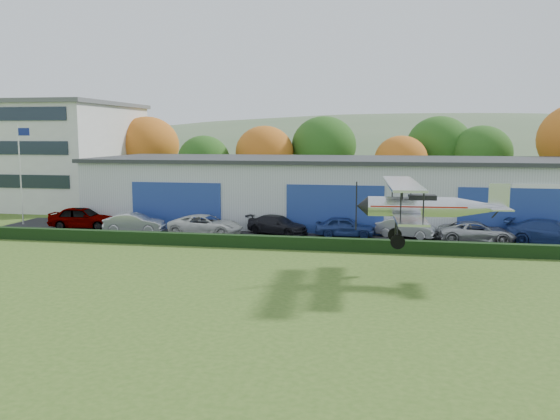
% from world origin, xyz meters
% --- Properties ---
extents(ground, '(300.00, 300.00, 0.00)m').
position_xyz_m(ground, '(0.00, 0.00, 0.00)').
color(ground, '#39581B').
rests_on(ground, ground).
extents(apron, '(48.00, 9.00, 0.05)m').
position_xyz_m(apron, '(3.00, 21.00, 0.03)').
color(apron, black).
rests_on(apron, ground).
extents(hedge, '(46.00, 0.60, 0.80)m').
position_xyz_m(hedge, '(3.00, 16.20, 0.40)').
color(hedge, black).
rests_on(hedge, ground).
extents(hangar, '(40.60, 12.60, 5.30)m').
position_xyz_m(hangar, '(5.00, 27.98, 2.66)').
color(hangar, '#B2B7BC').
rests_on(hangar, ground).
extents(office_block, '(20.60, 15.60, 10.40)m').
position_xyz_m(office_block, '(-28.00, 35.00, 5.21)').
color(office_block, silver).
rests_on(office_block, ground).
extents(flagpole, '(1.05, 0.10, 8.00)m').
position_xyz_m(flagpole, '(-19.88, 22.00, 4.78)').
color(flagpole, silver).
rests_on(flagpole, ground).
extents(tree_belt, '(75.70, 13.22, 10.12)m').
position_xyz_m(tree_belt, '(0.85, 40.62, 5.61)').
color(tree_belt, '#3D2614').
rests_on(tree_belt, ground).
extents(distant_hills, '(430.00, 196.00, 56.00)m').
position_xyz_m(distant_hills, '(-4.38, 140.00, -13.05)').
color(distant_hills, '#4C6642').
rests_on(distant_hills, ground).
extents(car_0, '(5.10, 2.47, 1.68)m').
position_xyz_m(car_0, '(-14.22, 20.94, 0.89)').
color(car_0, gray).
rests_on(car_0, apron).
extents(car_1, '(4.49, 1.92, 1.44)m').
position_xyz_m(car_1, '(-9.43, 19.83, 0.77)').
color(car_1, silver).
rests_on(car_1, apron).
extents(car_2, '(5.33, 2.59, 1.46)m').
position_xyz_m(car_2, '(-3.98, 19.78, 0.78)').
color(car_2, silver).
rests_on(car_2, apron).
extents(car_3, '(4.98, 3.46, 1.34)m').
position_xyz_m(car_3, '(0.96, 21.21, 0.72)').
color(car_3, black).
rests_on(car_3, apron).
extents(car_4, '(4.20, 1.83, 1.41)m').
position_xyz_m(car_4, '(5.82, 20.99, 0.75)').
color(car_4, navy).
rests_on(car_4, apron).
extents(car_5, '(4.43, 2.78, 1.38)m').
position_xyz_m(car_5, '(10.07, 21.47, 0.74)').
color(car_5, silver).
rests_on(car_5, apron).
extents(car_6, '(5.01, 2.38, 1.38)m').
position_xyz_m(car_6, '(14.66, 20.51, 0.74)').
color(car_6, silver).
rests_on(car_6, apron).
extents(car_7, '(6.14, 4.33, 1.65)m').
position_xyz_m(car_7, '(19.23, 20.09, 0.88)').
color(car_7, navy).
rests_on(car_7, apron).
extents(biplane, '(7.43, 8.50, 3.18)m').
position_xyz_m(biplane, '(10.49, 10.09, 3.73)').
color(biplane, silver).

